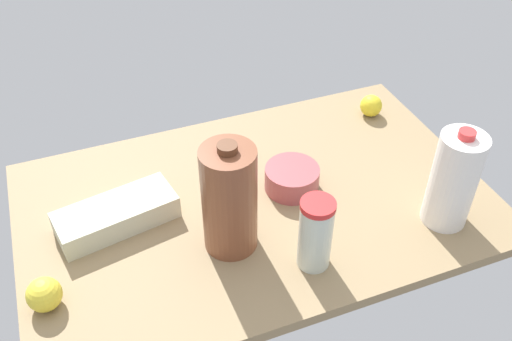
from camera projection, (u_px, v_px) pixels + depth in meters
countertop at (256, 204)px, 148.91cm from camera, size 120.00×76.00×3.00cm
mixing_bowl at (292, 178)px, 149.57cm from camera, size 14.34×14.34×6.43cm
tumbler_cup at (315, 234)px, 125.89cm from camera, size 7.83×7.83×18.71cm
chocolate_milk_jug at (229, 200)px, 127.64cm from camera, size 12.63×12.63×29.47cm
egg_carton at (117, 215)px, 139.31cm from camera, size 30.81×16.88×6.24cm
milk_jug at (454, 180)px, 134.62cm from camera, size 11.09×11.09×27.02cm
lemon_far_back at (371, 106)px, 175.44cm from camera, size 6.72×6.72×6.72cm
lemon_beside_bowl at (44, 294)px, 120.15cm from camera, size 7.54×7.54×7.54cm
lime_near_front at (231, 163)px, 155.35cm from camera, size 5.08×5.08×5.08cm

